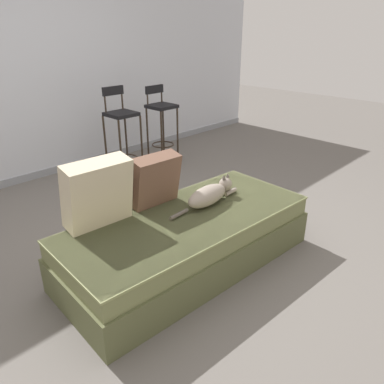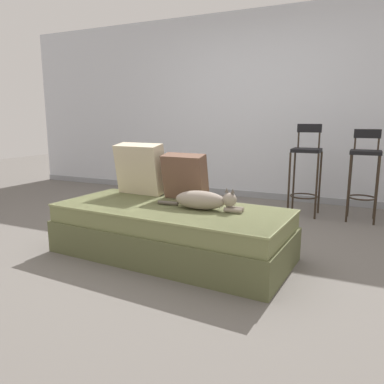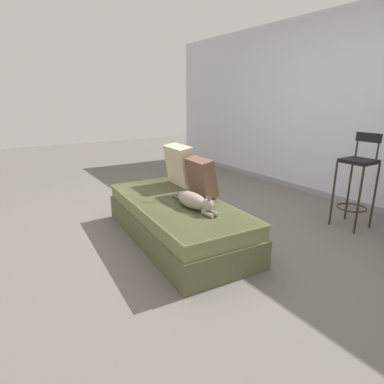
{
  "view_description": "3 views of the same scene",
  "coord_description": "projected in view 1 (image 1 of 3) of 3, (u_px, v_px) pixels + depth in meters",
  "views": [
    {
      "loc": [
        -1.75,
        -2.15,
        1.73
      ],
      "look_at": [
        0.15,
        -0.3,
        0.54
      ],
      "focal_mm": 35.0,
      "sensor_mm": 36.0,
      "label": 1
    },
    {
      "loc": [
        1.43,
        -3.05,
        1.14
      ],
      "look_at": [
        0.15,
        -0.3,
        0.54
      ],
      "focal_mm": 35.0,
      "sensor_mm": 36.0,
      "label": 2
    },
    {
      "loc": [
        2.75,
        -1.97,
        1.46
      ],
      "look_at": [
        0.15,
        -0.3,
        0.54
      ],
      "focal_mm": 30.0,
      "sensor_mm": 36.0,
      "label": 3
    }
  ],
  "objects": [
    {
      "name": "cat",
      "position": [
        210.0,
        194.0,
        2.97
      ],
      "size": [
        0.74,
        0.2,
        0.19
      ],
      "color": "gray",
      "rests_on": "couch"
    },
    {
      "name": "bar_stool_near_window",
      "position": [
        122.0,
        128.0,
        4.45
      ],
      "size": [
        0.33,
        0.33,
        1.08
      ],
      "color": "#2D2319",
      "rests_on": "ground"
    },
    {
      "name": "wall_baseboard_trim",
      "position": [
        38.0,
        174.0,
        4.6
      ],
      "size": [
        8.0,
        0.02,
        0.09
      ],
      "primitive_type": "cube",
      "color": "gray",
      "rests_on": "ground"
    },
    {
      "name": "bar_stool_by_doorway",
      "position": [
        161.0,
        118.0,
        4.85
      ],
      "size": [
        0.32,
        0.32,
        1.02
      ],
      "color": "#2D2319",
      "rests_on": "ground"
    },
    {
      "name": "throw_pillow_middle",
      "position": [
        155.0,
        180.0,
        2.9
      ],
      "size": [
        0.41,
        0.24,
        0.41
      ],
      "color": "brown",
      "rests_on": "couch"
    },
    {
      "name": "couch",
      "position": [
        188.0,
        240.0,
        2.88
      ],
      "size": [
        2.02,
        0.98,
        0.42
      ],
      "color": "brown",
      "rests_on": "ground"
    },
    {
      "name": "wall_back_panel",
      "position": [
        17.0,
        67.0,
        4.12
      ],
      "size": [
        8.0,
        0.1,
        2.6
      ],
      "primitive_type": "cube",
      "color": "silver",
      "rests_on": "ground"
    },
    {
      "name": "ground_plane",
      "position": [
        155.0,
        244.0,
        3.22
      ],
      "size": [
        16.0,
        16.0,
        0.0
      ],
      "primitive_type": "plane",
      "color": "#66605B",
      "rests_on": "ground"
    },
    {
      "name": "throw_pillow_corner",
      "position": [
        98.0,
        193.0,
        2.58
      ],
      "size": [
        0.48,
        0.27,
        0.49
      ],
      "color": "beige",
      "rests_on": "couch"
    }
  ]
}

